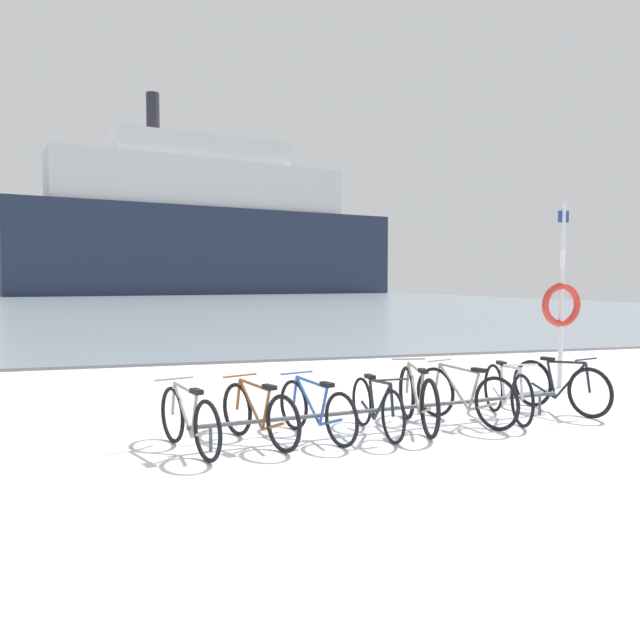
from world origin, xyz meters
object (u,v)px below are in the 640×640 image
Objects in this scene: bicycle_4 at (417,399)px; rescue_post at (561,301)px; bicycle_0 at (189,420)px; bicycle_6 at (507,392)px; ferry_ship at (209,230)px; bicycle_2 at (316,410)px; bicycle_5 at (464,396)px; bicycle_1 at (259,414)px; bicycle_7 at (560,387)px; bicycle_3 at (377,407)px.

bicycle_4 is 4.40m from rescue_post.
bicycle_0 is 4.31m from bicycle_6.
rescue_post is 0.06× the size of ferry_ship.
bicycle_5 is (2.09, 0.21, 0.02)m from bicycle_2.
bicycle_0 is 2.90m from bicycle_4.
ferry_ship is at bearing 85.99° from bicycle_5.
bicycle_1 is 87.81m from ferry_ship.
bicycle_2 is at bearing -174.84° from bicycle_4.
bicycle_7 is at bearing -127.18° from rescue_post.
bicycle_0 is at bearing -159.93° from rescue_post.
ferry_ship is (6.78, 86.70, 9.08)m from bicycle_4.
bicycle_3 is at bearing -170.75° from bicycle_7.
bicycle_5 is (0.71, 0.08, -0.02)m from bicycle_4.
bicycle_4 reaches higher than bicycle_5.
bicycle_1 is 0.95× the size of bicycle_7.
rescue_post reaches higher than bicycle_1.
bicycle_2 is 3.78m from bicycle_7.
bicycle_1 is 2.80m from bicycle_5.
rescue_post is at bearing 20.07° from bicycle_0.
bicycle_3 is (0.76, -0.03, 0.00)m from bicycle_2.
bicycle_0 is 0.96× the size of bicycle_7.
rescue_post is (2.31, 1.93, 1.17)m from bicycle_6.
bicycle_5 is 0.69m from bicycle_6.
ferry_ship reaches higher than bicycle_0.
bicycle_7 reaches higher than bicycle_6.
bicycle_7 is 0.03× the size of ferry_ship.
bicycle_1 is at bearing -158.54° from rescue_post.
rescue_post is (1.33, 1.76, 1.17)m from bicycle_7.
bicycle_1 is 1.46m from bicycle_3.
bicycle_3 is 2.04m from bicycle_6.
bicycle_7 is (4.45, 0.52, 0.03)m from bicycle_1.
rescue_post is at bearing 52.82° from bicycle_7.
bicycle_6 is 0.99m from bicycle_7.
ferry_ship is at bearing 87.08° from bicycle_7.
bicycle_0 is 1.52m from bicycle_2.
bicycle_5 is (1.32, 0.24, 0.02)m from bicycle_3.
rescue_post reaches higher than bicycle_2.
bicycle_7 is (1.67, 0.25, 0.00)m from bicycle_5.
bicycle_5 is at bearing 5.63° from bicycle_2.
bicycle_6 is at bearing 8.67° from bicycle_3.
bicycle_1 is at bearing 9.39° from bicycle_0.
ferry_ship is (7.39, 86.85, 9.11)m from bicycle_3.
bicycle_2 is 0.89× the size of bicycle_4.
bicycle_6 is 87.19m from ferry_ship.
rescue_post is at bearing 27.42° from bicycle_3.
bicycle_7 is (0.97, 0.18, 0.00)m from bicycle_6.
rescue_post reaches higher than bicycle_5.
bicycle_2 is 87.68m from ferry_ship.
bicycle_4 is 0.71m from bicycle_5.
bicycle_4 reaches higher than bicycle_3.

